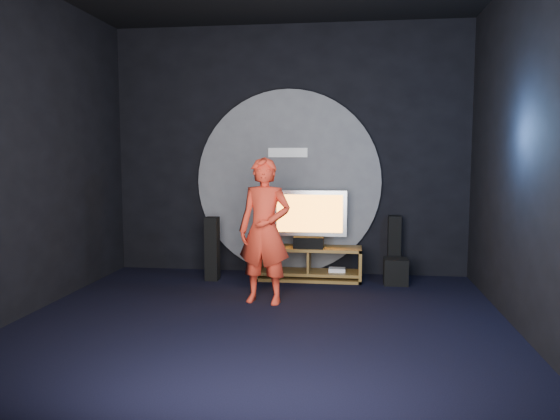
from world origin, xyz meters
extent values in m
plane|color=black|center=(0.00, 0.00, 0.00)|extent=(5.00, 5.00, 0.00)
cube|color=black|center=(0.00, 2.50, 1.75)|extent=(5.00, 0.04, 3.50)
cube|color=black|center=(0.00, -2.50, 1.75)|extent=(5.00, 0.04, 3.50)
cube|color=black|center=(-2.50, 0.00, 1.75)|extent=(0.04, 5.00, 3.50)
cube|color=black|center=(2.50, 0.00, 1.75)|extent=(0.04, 5.00, 3.50)
cylinder|color=#515156|center=(0.00, 2.44, 1.30)|extent=(2.60, 0.08, 2.60)
cube|color=white|center=(0.00, 2.39, 1.72)|extent=(0.55, 0.03, 0.13)
cube|color=brown|center=(0.33, 2.05, 0.43)|extent=(1.41, 0.45, 0.04)
cube|color=brown|center=(0.33, 2.05, 0.10)|extent=(1.37, 0.42, 0.04)
cube|color=brown|center=(-0.35, 2.05, 0.23)|extent=(0.04, 0.45, 0.45)
cube|color=brown|center=(1.02, 2.05, 0.23)|extent=(0.04, 0.45, 0.45)
cube|color=brown|center=(0.33, 2.05, 0.27)|extent=(0.03, 0.40, 0.29)
cube|color=brown|center=(0.33, 2.05, 0.02)|extent=(1.41, 0.45, 0.04)
cube|color=white|center=(0.71, 2.05, 0.14)|extent=(0.22, 0.16, 0.05)
cube|color=#B1B2B9|center=(0.33, 2.12, 0.47)|extent=(0.36, 0.22, 0.04)
cylinder|color=#B1B2B9|center=(0.33, 2.12, 0.54)|extent=(0.07, 0.07, 0.10)
cube|color=#B1B2B9|center=(0.33, 2.12, 0.90)|extent=(1.00, 0.06, 0.62)
cube|color=orange|center=(0.33, 2.09, 0.90)|extent=(0.89, 0.01, 0.51)
cube|color=black|center=(0.33, 1.94, 0.53)|extent=(0.40, 0.15, 0.15)
cube|color=black|center=(-0.23, 1.93, 0.46)|extent=(0.18, 0.05, 0.02)
cube|color=black|center=(-0.96, 1.86, 0.43)|extent=(0.17, 0.19, 0.86)
cube|color=black|center=(1.48, 2.34, 0.43)|extent=(0.17, 0.19, 0.86)
cube|color=black|center=(1.48, 1.94, 0.17)|extent=(0.31, 0.31, 0.34)
imported|color=red|center=(-0.08, 0.85, 0.83)|extent=(0.66, 0.49, 1.66)
camera|label=1|loc=(0.90, -5.22, 1.70)|focal=35.00mm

